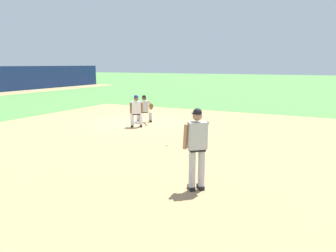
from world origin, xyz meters
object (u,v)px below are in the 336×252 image
at_px(first_base_bag, 137,122).
at_px(baseball, 167,145).
at_px(pitcher, 197,144).
at_px(first_baseman, 145,108).
at_px(baserunner, 136,110).

xyz_separation_m(first_base_bag, baseball, (-3.42, -3.35, -0.01)).
distance_m(pitcher, first_baseman, 8.88).
bearing_deg(first_baseman, first_base_bag, 138.12).
bearing_deg(baserunner, pitcher, -137.96).
relative_size(pitcher, first_baseman, 1.39).
height_order(baseball, first_baseman, first_baseman).
xyz_separation_m(first_base_bag, pitcher, (-6.68, -5.75, 1.01)).
height_order(first_base_bag, baserunner, baserunner).
bearing_deg(first_baseman, baserunner, -166.96).
distance_m(baseball, baserunner, 3.84).
height_order(pitcher, first_baseman, pitcher).
height_order(first_base_bag, baseball, first_base_bag).
bearing_deg(first_base_bag, baseball, -135.58).
height_order(pitcher, baserunner, pitcher).
relative_size(first_base_bag, baseball, 5.14).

